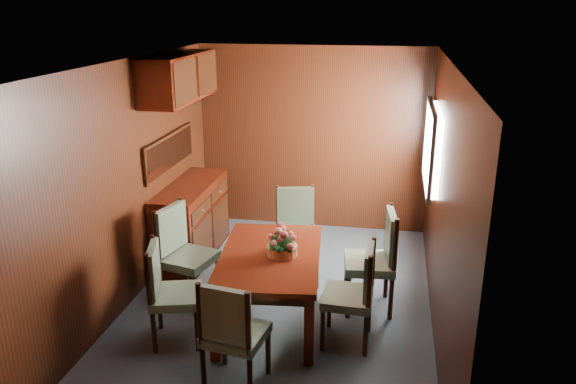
% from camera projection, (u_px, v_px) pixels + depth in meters
% --- Properties ---
extents(ground, '(4.50, 4.50, 0.00)m').
position_uv_depth(ground, '(278.00, 307.00, 5.63)').
color(ground, '#303B42').
rests_on(ground, ground).
extents(room_shell, '(3.06, 4.52, 2.41)m').
position_uv_depth(room_shell, '(274.00, 141.00, 5.43)').
color(room_shell, black).
rests_on(room_shell, ground).
extents(sideboard, '(0.48, 1.40, 0.90)m').
position_uv_depth(sideboard, '(192.00, 221.00, 6.63)').
color(sideboard, '#350F06').
rests_on(sideboard, ground).
extents(dining_table, '(1.06, 1.55, 0.69)m').
position_uv_depth(dining_table, '(270.00, 263.00, 5.24)').
color(dining_table, '#350F06').
rests_on(dining_table, ground).
extents(chair_left_near, '(0.53, 0.55, 0.94)m').
position_uv_depth(chair_left_near, '(167.00, 288.00, 4.93)').
color(chair_left_near, black).
rests_on(chair_left_near, ground).
extents(chair_left_far, '(0.57, 0.58, 1.03)m').
position_uv_depth(chair_left_far, '(182.00, 249.00, 5.59)').
color(chair_left_far, black).
rests_on(chair_left_far, ground).
extents(chair_right_near, '(0.44, 0.46, 0.95)m').
position_uv_depth(chair_right_near, '(356.00, 289.00, 4.90)').
color(chair_right_near, black).
rests_on(chair_right_near, ground).
extents(chair_right_far, '(0.53, 0.55, 1.04)m').
position_uv_depth(chair_right_far, '(378.00, 255.00, 5.45)').
color(chair_right_far, black).
rests_on(chair_right_far, ground).
extents(chair_head, '(0.51, 0.50, 0.95)m').
position_uv_depth(chair_head, '(231.00, 330.00, 4.29)').
color(chair_head, black).
rests_on(chair_head, ground).
extents(chair_foot, '(0.55, 0.53, 0.96)m').
position_uv_depth(chair_foot, '(296.00, 225.00, 6.29)').
color(chair_foot, black).
rests_on(chair_foot, ground).
extents(flower_centerpiece, '(0.31, 0.31, 0.31)m').
position_uv_depth(flower_centerpiece, '(282.00, 240.00, 5.15)').
color(flower_centerpiece, '#C6673C').
rests_on(flower_centerpiece, dining_table).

